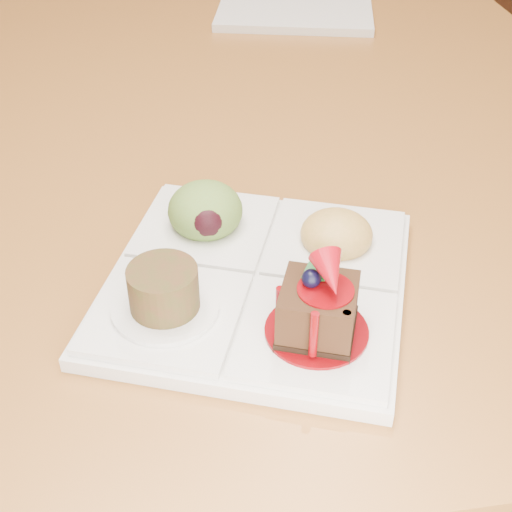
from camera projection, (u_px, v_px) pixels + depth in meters
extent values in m
plane|color=brown|center=(202.00, 350.00, 1.57)|extent=(6.00, 6.00, 0.00)
cube|color=brown|center=(181.00, 21.00, 1.12)|extent=(1.00, 1.80, 0.04)
cylinder|color=brown|center=(9.00, 59.00, 1.96)|extent=(0.06, 0.06, 0.71)
cylinder|color=brown|center=(322.00, 41.00, 2.06)|extent=(0.06, 0.06, 0.71)
cylinder|color=#311E10|center=(15.00, 173.00, 1.75)|extent=(0.04, 0.04, 0.43)
cylinder|color=#311E10|center=(29.00, 257.00, 1.48)|extent=(0.04, 0.04, 0.43)
cylinder|color=#311E10|center=(477.00, 207.00, 1.62)|extent=(0.04, 0.04, 0.44)
cube|color=silver|center=(256.00, 284.00, 0.57)|extent=(0.30, 0.30, 0.01)
cube|color=silver|center=(316.00, 335.00, 0.51)|extent=(0.14, 0.14, 0.01)
cube|color=silver|center=(166.00, 313.00, 0.53)|extent=(0.14, 0.14, 0.01)
cube|color=silver|center=(206.00, 227.00, 0.62)|extent=(0.14, 0.14, 0.01)
cube|color=silver|center=(336.00, 243.00, 0.60)|extent=(0.14, 0.14, 0.01)
cylinder|color=#6B0408|center=(317.00, 331.00, 0.51)|extent=(0.08, 0.08, 0.00)
cube|color=black|center=(317.00, 328.00, 0.51)|extent=(0.07, 0.07, 0.01)
cube|color=black|center=(318.00, 307.00, 0.50)|extent=(0.07, 0.07, 0.03)
cylinder|color=#6B0408|center=(320.00, 288.00, 0.49)|extent=(0.04, 0.04, 0.00)
sphere|color=black|center=(311.00, 278.00, 0.48)|extent=(0.01, 0.01, 0.01)
cone|color=maroon|center=(331.00, 274.00, 0.47)|extent=(0.03, 0.04, 0.03)
cube|color=#114618|center=(320.00, 272.00, 0.49)|extent=(0.01, 0.01, 0.01)
cube|color=#114618|center=(311.00, 271.00, 0.49)|extent=(0.02, 0.02, 0.01)
cylinder|color=#6B0408|center=(314.00, 335.00, 0.48)|extent=(0.01, 0.01, 0.04)
cylinder|color=#6B0408|center=(345.00, 331.00, 0.48)|extent=(0.01, 0.01, 0.03)
cylinder|color=#6B0408|center=(280.00, 306.00, 0.50)|extent=(0.01, 0.01, 0.03)
cylinder|color=silver|center=(165.00, 308.00, 0.53)|extent=(0.08, 0.08, 0.00)
cylinder|color=#4F2616|center=(163.00, 288.00, 0.52)|extent=(0.05, 0.05, 0.03)
cylinder|color=#4F2211|center=(162.00, 277.00, 0.51)|extent=(0.04, 0.04, 0.00)
ellipsoid|color=#537C32|center=(205.00, 210.00, 0.61)|extent=(0.06, 0.06, 0.05)
ellipsoid|color=black|center=(208.00, 223.00, 0.59)|extent=(0.03, 0.02, 0.03)
ellipsoid|color=#CA9249|center=(336.00, 234.00, 0.60)|extent=(0.06, 0.06, 0.04)
cube|color=#CB510E|center=(348.00, 226.00, 0.60)|extent=(0.02, 0.02, 0.01)
cube|color=#376816|center=(327.00, 221.00, 0.60)|extent=(0.02, 0.02, 0.01)
cube|color=#CB510E|center=(325.00, 231.00, 0.59)|extent=(0.02, 0.02, 0.01)
cube|color=#376816|center=(345.00, 239.00, 0.58)|extent=(0.02, 0.02, 0.02)
cube|color=silver|center=(296.00, 4.00, 1.11)|extent=(0.28, 0.28, 0.01)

